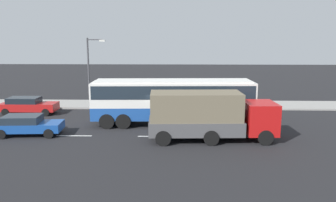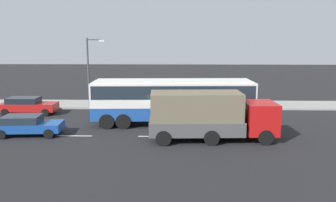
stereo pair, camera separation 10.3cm
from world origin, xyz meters
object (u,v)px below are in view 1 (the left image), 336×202
object	(u,v)px
pedestrian_near_curb	(201,96)
car_blue_saloon	(27,125)
coach_bus	(173,97)
street_lamp	(90,68)
cargo_truck	(209,115)
pedestrian_at_crossing	(232,93)
car_red_compact	(28,105)

from	to	relation	value
pedestrian_near_curb	car_blue_saloon	bearing A→B (deg)	-120.33
coach_bus	street_lamp	distance (m)	9.70
cargo_truck	pedestrian_at_crossing	xyz separation A→B (m)	(3.35, 11.58, -0.51)
street_lamp	pedestrian_at_crossing	bearing A→B (deg)	8.33
car_red_compact	street_lamp	distance (m)	6.33
coach_bus	car_red_compact	size ratio (longest dim) A/B	2.57
cargo_truck	car_red_compact	bearing A→B (deg)	151.71
cargo_truck	street_lamp	bearing A→B (deg)	133.53
coach_bus	cargo_truck	world-z (taller)	coach_bus
street_lamp	coach_bus	bearing A→B (deg)	-36.45
coach_bus	pedestrian_near_curb	world-z (taller)	coach_bus
pedestrian_near_curb	street_lamp	world-z (taller)	street_lamp
pedestrian_near_curb	pedestrian_at_crossing	size ratio (longest dim) A/B	0.95
car_blue_saloon	car_red_compact	xyz separation A→B (m)	(-2.79, 6.44, 0.05)
car_red_compact	coach_bus	bearing A→B (deg)	-14.26
pedestrian_at_crossing	street_lamp	size ratio (longest dim) A/B	0.28
car_red_compact	pedestrian_near_curb	bearing A→B (deg)	11.30
car_blue_saloon	cargo_truck	bearing A→B (deg)	-7.76
car_blue_saloon	street_lamp	size ratio (longest dim) A/B	0.70
coach_bus	pedestrian_near_curb	bearing A→B (deg)	65.22
car_blue_saloon	coach_bus	bearing A→B (deg)	13.68
cargo_truck	street_lamp	size ratio (longest dim) A/B	1.29
pedestrian_near_curb	pedestrian_at_crossing	distance (m)	3.40
car_blue_saloon	street_lamp	distance (m)	9.64
car_red_compact	car_blue_saloon	bearing A→B (deg)	-66.42
cargo_truck	pedestrian_near_curb	xyz separation A→B (m)	(0.23, 10.21, -0.56)
car_blue_saloon	street_lamp	bearing A→B (deg)	71.88
cargo_truck	car_blue_saloon	xyz separation A→B (m)	(-12.23, 0.76, -0.94)
coach_bus	car_red_compact	distance (m)	13.14
pedestrian_near_curb	street_lamp	xyz separation A→B (m)	(-10.26, -0.59, 2.73)
coach_bus	car_blue_saloon	bearing A→B (deg)	-164.47
pedestrian_at_crossing	car_red_compact	bearing A→B (deg)	-79.34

